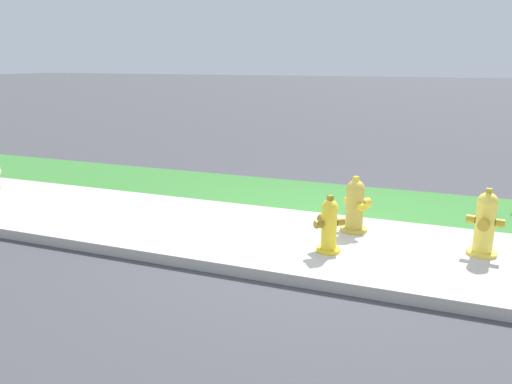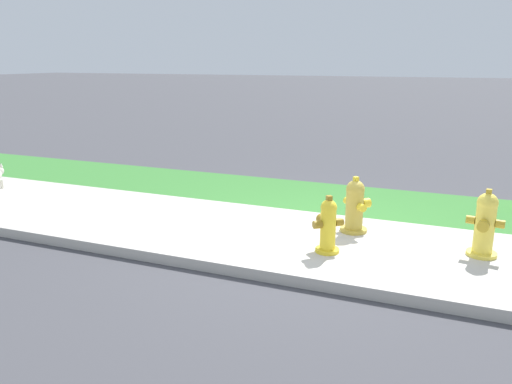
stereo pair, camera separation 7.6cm
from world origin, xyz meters
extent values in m
plane|color=#424247|center=(0.00, 0.00, 0.00)|extent=(120.00, 120.00, 0.00)
cube|color=#BCB7AD|center=(0.00, 0.00, 0.01)|extent=(18.00, 2.23, 0.01)
cube|color=#387A33|center=(0.00, 1.99, 0.00)|extent=(18.00, 1.75, 0.01)
cube|color=#BCB7AD|center=(0.00, -1.19, 0.06)|extent=(18.00, 0.16, 0.12)
cylinder|color=yellow|center=(0.25, -0.29, 0.03)|extent=(0.27, 0.27, 0.05)
cylinder|color=yellow|center=(0.25, -0.29, 0.29)|extent=(0.17, 0.17, 0.48)
sphere|color=yellow|center=(0.25, -0.29, 0.53)|extent=(0.18, 0.18, 0.18)
cube|color=olive|center=(0.25, -0.29, 0.63)|extent=(0.08, 0.08, 0.06)
cylinder|color=olive|center=(0.15, -0.37, 0.35)|extent=(0.13, 0.13, 0.09)
cylinder|color=olive|center=(0.35, -0.20, 0.35)|extent=(0.13, 0.13, 0.09)
cylinder|color=olive|center=(0.16, -0.19, 0.35)|extent=(0.16, 0.15, 0.12)
cylinder|color=yellow|center=(1.86, 0.24, 0.03)|extent=(0.32, 0.32, 0.05)
cylinder|color=yellow|center=(1.86, 0.24, 0.33)|extent=(0.21, 0.21, 0.56)
sphere|color=yellow|center=(1.86, 0.24, 0.61)|extent=(0.22, 0.22, 0.22)
cube|color=#B29323|center=(1.86, 0.24, 0.74)|extent=(0.06, 0.06, 0.06)
cylinder|color=#B29323|center=(2.00, 0.22, 0.40)|extent=(0.10, 0.10, 0.09)
cylinder|color=#B29323|center=(1.71, 0.27, 0.40)|extent=(0.10, 0.10, 0.09)
cylinder|color=#B29323|center=(1.83, 0.09, 0.40)|extent=(0.13, 0.12, 0.12)
cylinder|color=gold|center=(0.39, 0.51, 0.03)|extent=(0.34, 0.34, 0.05)
cylinder|color=gold|center=(0.39, 0.51, 0.30)|extent=(0.22, 0.22, 0.50)
sphere|color=gold|center=(0.39, 0.51, 0.55)|extent=(0.23, 0.23, 0.23)
cube|color=yellow|center=(0.39, 0.51, 0.68)|extent=(0.08, 0.08, 0.06)
cylinder|color=yellow|center=(0.28, 0.62, 0.36)|extent=(0.13, 0.13, 0.09)
cylinder|color=yellow|center=(0.49, 0.40, 0.36)|extent=(0.13, 0.13, 0.09)
cylinder|color=yellow|center=(0.50, 0.62, 0.36)|extent=(0.16, 0.16, 0.12)
camera|label=1|loc=(1.39, -5.47, 2.10)|focal=35.00mm
camera|label=2|loc=(1.46, -5.44, 2.10)|focal=35.00mm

